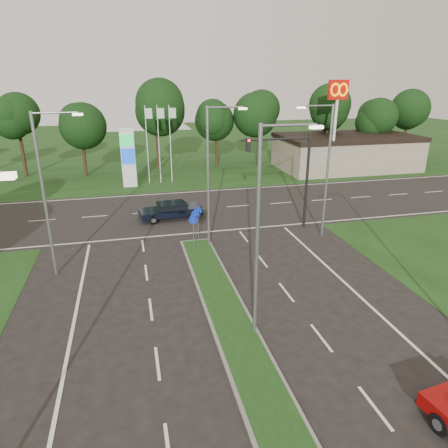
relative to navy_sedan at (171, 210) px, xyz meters
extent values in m
cube|color=#1A3210|center=(1.04, 32.86, -0.71)|extent=(160.00, 50.00, 0.02)
cube|color=black|center=(1.04, 1.86, -0.71)|extent=(160.00, 12.00, 0.02)
cube|color=slate|center=(1.04, -18.14, -0.65)|extent=(2.00, 26.00, 0.12)
cube|color=gray|center=(23.04, 13.86, 1.29)|extent=(16.00, 9.00, 4.00)
cylinder|color=gray|center=(1.84, -16.14, 3.79)|extent=(0.16, 0.16, 9.00)
cylinder|color=gray|center=(2.94, -16.14, 8.19)|extent=(2.20, 0.10, 0.10)
cube|color=#FFF2CC|center=(4.04, -16.14, 8.09)|extent=(0.50, 0.22, 0.12)
cylinder|color=gray|center=(1.84, -6.14, 3.79)|extent=(0.16, 0.16, 9.00)
cylinder|color=gray|center=(2.94, -6.14, 8.19)|extent=(2.20, 0.10, 0.10)
cube|color=#FFF2CC|center=(4.04, -6.14, 8.09)|extent=(0.50, 0.22, 0.12)
cube|color=#FFF2CC|center=(-5.26, -22.14, 8.09)|extent=(0.50, 0.22, 0.12)
cylinder|color=gray|center=(-7.46, -8.14, 3.79)|extent=(0.16, 0.16, 9.00)
cylinder|color=gray|center=(-6.36, -8.14, 8.19)|extent=(2.20, 0.10, 0.10)
cube|color=#FFF2CC|center=(-5.26, -8.14, 8.09)|extent=(0.50, 0.22, 0.12)
cylinder|color=gray|center=(10.04, -6.14, 3.79)|extent=(0.16, 0.16, 9.00)
cylinder|color=gray|center=(8.94, -6.14, 8.19)|extent=(2.20, 0.10, 0.10)
cube|color=#FFF2CC|center=(7.84, -6.14, 8.09)|extent=(0.50, 0.22, 0.12)
cylinder|color=black|center=(9.54, -4.14, 2.79)|extent=(0.20, 0.20, 7.00)
cylinder|color=black|center=(7.04, -4.14, 5.89)|extent=(5.00, 0.14, 0.14)
cube|color=black|center=(5.04, -4.14, 5.59)|extent=(0.28, 0.28, 0.90)
sphere|color=#FF190C|center=(5.04, -4.32, 5.89)|extent=(0.20, 0.20, 0.20)
cylinder|color=gray|center=(0.74, -6.64, 0.39)|extent=(0.06, 0.06, 2.20)
cylinder|color=#0C26A5|center=(0.74, -6.64, 1.39)|extent=(0.56, 0.04, 0.56)
cylinder|color=gray|center=(1.04, -5.64, 0.39)|extent=(0.06, 0.06, 2.20)
cylinder|color=#0C26A5|center=(1.04, -5.64, 1.39)|extent=(0.56, 0.04, 0.56)
cylinder|color=gray|center=(1.34, -4.94, 0.39)|extent=(0.06, 0.06, 2.20)
cylinder|color=#0C26A5|center=(1.34, -4.94, 1.39)|extent=(0.56, 0.04, 0.56)
cube|color=silver|center=(-2.96, 10.86, 2.29)|extent=(1.40, 0.30, 6.00)
cube|color=#0CA53F|center=(-2.96, 10.68, 4.09)|extent=(1.30, 0.08, 1.20)
cube|color=#0C3FBF|center=(-2.96, 10.68, 2.49)|extent=(1.30, 0.08, 1.60)
cylinder|color=silver|center=(-0.96, 11.86, 3.29)|extent=(0.08, 0.08, 8.00)
cube|color=#B2D8B2|center=(-0.61, 11.86, 6.49)|extent=(0.70, 0.02, 1.00)
cylinder|color=silver|center=(0.24, 11.86, 3.29)|extent=(0.08, 0.08, 8.00)
cube|color=#B2D8B2|center=(0.59, 11.86, 6.49)|extent=(0.70, 0.02, 1.00)
cylinder|color=silver|center=(1.44, 11.86, 3.29)|extent=(0.08, 0.08, 8.00)
cube|color=#B2D8B2|center=(1.79, 11.86, 6.49)|extent=(0.70, 0.02, 1.00)
cylinder|color=silver|center=(19.04, 9.86, 4.29)|extent=(0.30, 0.30, 10.00)
cube|color=#BF0C07|center=(19.04, 9.86, 8.69)|extent=(2.20, 0.35, 2.00)
torus|color=#FFC600|center=(18.59, 9.64, 8.69)|extent=(1.06, 0.16, 1.06)
torus|color=#FFC600|center=(19.49, 9.64, 8.69)|extent=(1.06, 0.16, 1.06)
cylinder|color=black|center=(1.04, 17.86, 1.49)|extent=(0.36, 0.36, 4.40)
sphere|color=black|center=(1.04, 17.86, 5.79)|extent=(6.00, 6.00, 6.00)
sphere|color=black|center=(1.34, 17.66, 6.79)|extent=(4.80, 4.80, 4.80)
cylinder|color=black|center=(5.90, -22.49, -0.36)|extent=(0.32, 0.72, 0.70)
cube|color=black|center=(-0.02, 0.00, -0.11)|extent=(4.95, 2.41, 0.49)
cube|color=black|center=(0.07, 0.01, 0.36)|extent=(2.26, 1.86, 0.46)
cube|color=black|center=(0.07, 0.01, 0.59)|extent=(1.87, 1.73, 0.04)
cylinder|color=black|center=(-1.46, -1.05, -0.37)|extent=(0.69, 0.28, 0.67)
cylinder|color=black|center=(-1.64, 0.74, -0.37)|extent=(0.69, 0.28, 0.67)
cylinder|color=black|center=(1.59, -0.75, -0.37)|extent=(0.69, 0.28, 0.67)
cylinder|color=black|center=(1.41, 1.04, -0.37)|extent=(0.69, 0.28, 0.67)
camera|label=1|loc=(-2.91, -30.21, 9.82)|focal=32.00mm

